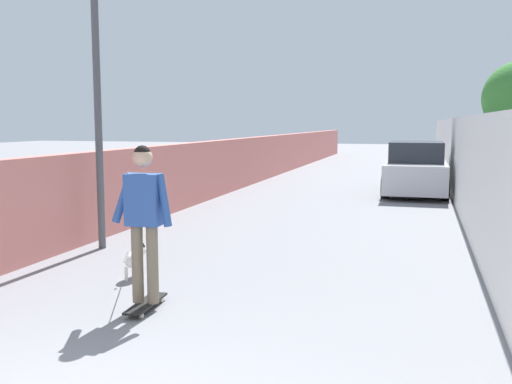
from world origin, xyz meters
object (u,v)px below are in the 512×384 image
Objects in this scene: dog at (135,258)px; person_skateboarder at (144,211)px; skateboard at (146,304)px; lamp_post at (96,53)px; car_near at (416,170)px.

person_skateboarder is at bearing -147.00° from dog.
person_skateboarder is (-0.00, -0.00, 1.06)m from skateboard.
skateboard is (-2.68, -2.18, -3.15)m from lamp_post.
lamp_post is 1.14× the size of car_near.
skateboard is 0.57× the size of dog.
lamp_post reaches higher than skateboard.
dog is at bearing 33.00° from skateboard.
person_skateboarder reaches higher than car_near.
skateboard is 12.10m from car_near.
car_near is (10.61, -3.52, 0.44)m from dog.
lamp_post is 2.70× the size of person_skateboarder.
lamp_post is 4.67m from skateboard.
dog is (1.15, 0.75, 0.21)m from skateboard.
lamp_post is 5.87× the size of skateboard.
dog is 11.19m from car_near.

